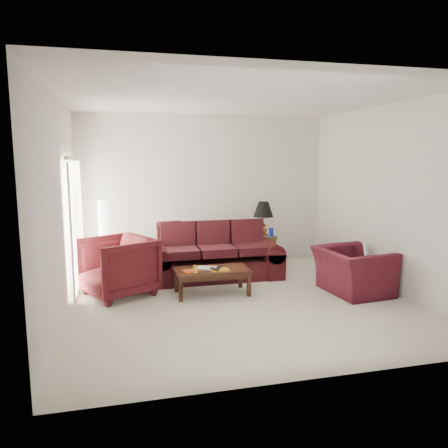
# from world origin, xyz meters

# --- Properties ---
(floor) EXTENTS (5.00, 5.00, 0.00)m
(floor) POSITION_xyz_m (0.00, 0.00, 0.00)
(floor) COLOR silver
(floor) RESTS_ON ground
(blinds) EXTENTS (0.10, 2.00, 2.16)m
(blinds) POSITION_xyz_m (-2.42, 1.30, 1.08)
(blinds) COLOR silver
(blinds) RESTS_ON ground
(sofa) EXTENTS (2.40, 1.14, 0.96)m
(sofa) POSITION_xyz_m (-0.05, 1.28, 0.48)
(sofa) COLOR black
(sofa) RESTS_ON ground
(throw_pillow) EXTENTS (0.47, 0.28, 0.46)m
(throw_pillow) POSITION_xyz_m (-0.80, 1.92, 0.75)
(throw_pillow) COLOR black
(throw_pillow) RESTS_ON sofa
(end_table) EXTENTS (0.56, 0.56, 0.57)m
(end_table) POSITION_xyz_m (1.10, 2.15, 0.29)
(end_table) COLOR brown
(end_table) RESTS_ON ground
(table_lamp) EXTENTS (0.47, 0.47, 0.69)m
(table_lamp) POSITION_xyz_m (1.17, 2.21, 0.92)
(table_lamp) COLOR gold
(table_lamp) RESTS_ON end_table
(clock) EXTENTS (0.14, 0.06, 0.13)m
(clock) POSITION_xyz_m (0.97, 2.00, 0.64)
(clock) COLOR silver
(clock) RESTS_ON end_table
(blue_canister) EXTENTS (0.13, 0.13, 0.17)m
(blue_canister) POSITION_xyz_m (1.27, 2.02, 0.66)
(blue_canister) COLOR #1C39BB
(blue_canister) RESTS_ON end_table
(picture_frame) EXTENTS (0.14, 0.17, 0.05)m
(picture_frame) POSITION_xyz_m (0.96, 2.32, 0.65)
(picture_frame) COLOR silver
(picture_frame) RESTS_ON end_table
(floor_lamp) EXTENTS (0.24, 0.24, 1.41)m
(floor_lamp) POSITION_xyz_m (-1.99, 1.99, 0.70)
(floor_lamp) COLOR white
(floor_lamp) RESTS_ON ground
(armchair_left) EXTENTS (1.37, 1.36, 0.93)m
(armchair_left) POSITION_xyz_m (-1.77, 0.67, 0.47)
(armchair_left) COLOR #3C0D11
(armchair_left) RESTS_ON ground
(armchair_right) EXTENTS (1.07, 1.19, 0.72)m
(armchair_right) POSITION_xyz_m (1.90, -0.09, 0.36)
(armchair_right) COLOR #3B0D17
(armchair_right) RESTS_ON ground
(coffee_table) EXTENTS (1.24, 0.72, 0.41)m
(coffee_table) POSITION_xyz_m (-0.31, 0.37, 0.21)
(coffee_table) COLOR #301E0E
(coffee_table) RESTS_ON ground
(magazine_red) EXTENTS (0.30, 0.25, 0.01)m
(magazine_red) POSITION_xyz_m (-0.65, 0.31, 0.42)
(magazine_red) COLOR #CE4214
(magazine_red) RESTS_ON coffee_table
(magazine_white) EXTENTS (0.35, 0.31, 0.02)m
(magazine_white) POSITION_xyz_m (-0.39, 0.43, 0.42)
(magazine_white) COLOR silver
(magazine_white) RESTS_ON coffee_table
(magazine_orange) EXTENTS (0.28, 0.21, 0.02)m
(magazine_orange) POSITION_xyz_m (-0.21, 0.28, 0.42)
(magazine_orange) COLOR orange
(magazine_orange) RESTS_ON coffee_table
(remote_a) EXTENTS (0.12, 0.18, 0.02)m
(remote_a) POSITION_xyz_m (-0.30, 0.25, 0.44)
(remote_a) COLOR black
(remote_a) RESTS_ON coffee_table
(remote_b) EXTENTS (0.13, 0.17, 0.02)m
(remote_b) POSITION_xyz_m (-0.20, 0.34, 0.44)
(remote_b) COLOR black
(remote_b) RESTS_ON coffee_table
(yellow_glass) EXTENTS (0.08, 0.08, 0.11)m
(yellow_glass) POSITION_xyz_m (-0.61, 0.23, 0.47)
(yellow_glass) COLOR gold
(yellow_glass) RESTS_ON coffee_table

